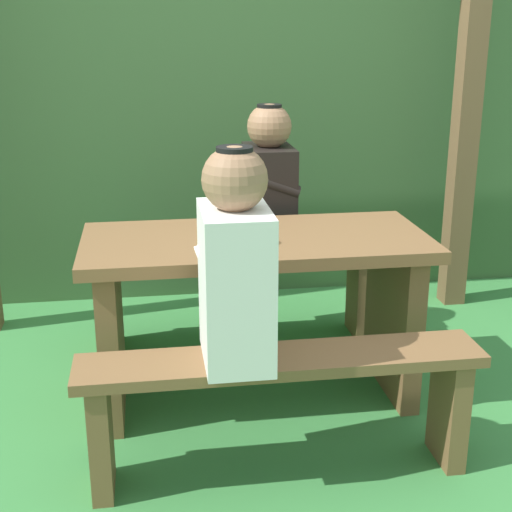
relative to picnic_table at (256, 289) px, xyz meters
name	(u,v)px	position (x,y,z in m)	size (l,w,h in m)	color
ground_plane	(256,395)	(0.00, 0.00, -0.49)	(12.00, 12.00, 0.00)	#38803E
hedge_backdrop	(214,99)	(0.00, 1.70, 0.60)	(6.40, 0.85, 2.19)	#3A5D33
pergola_post_right	(467,107)	(1.28, 0.94, 0.62)	(0.12, 0.12, 2.22)	brown
picnic_table	(256,289)	(0.00, 0.00, 0.00)	(1.40, 0.64, 0.72)	brown
bench_near	(281,391)	(0.00, -0.58, -0.16)	(1.40, 0.24, 0.46)	brown
bench_far	(238,278)	(0.00, 0.58, -0.16)	(1.40, 0.24, 0.46)	brown
person_white_shirt	(235,265)	(-0.16, -0.58, 0.31)	(0.25, 0.35, 0.72)	white
person_black_coat	(269,186)	(0.15, 0.58, 0.31)	(0.25, 0.35, 0.72)	black
drinking_glass	(251,233)	(-0.04, -0.11, 0.28)	(0.08, 0.08, 0.10)	silver
bottle_left	(223,210)	(-0.12, 0.11, 0.32)	(0.07, 0.07, 0.24)	silver
cell_phone	(224,237)	(-0.13, -0.01, 0.23)	(0.07, 0.14, 0.01)	black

